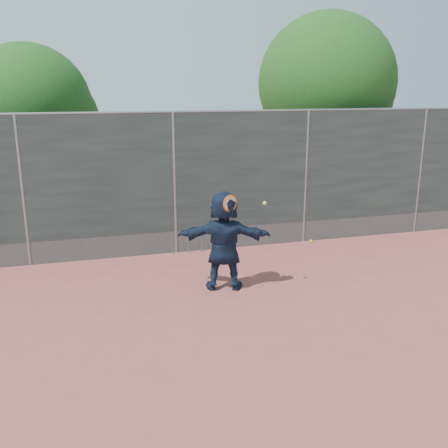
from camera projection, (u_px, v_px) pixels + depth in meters
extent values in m
plane|color=#9E4C42|center=(217.00, 323.00, 7.64)|extent=(80.00, 80.00, 0.00)
imported|color=#15223B|center=(224.00, 240.00, 8.74)|extent=(1.73, 0.96, 1.78)
sphere|color=#D8F636|center=(311.00, 241.00, 11.56)|extent=(0.07, 0.07, 0.07)
cube|color=#38423D|center=(174.00, 173.00, 10.43)|extent=(20.00, 0.04, 2.50)
cube|color=slate|center=(176.00, 241.00, 10.83)|extent=(20.00, 0.03, 0.50)
cylinder|color=gray|center=(173.00, 112.00, 10.09)|extent=(20.00, 0.05, 0.05)
cylinder|color=gray|center=(23.00, 193.00, 9.72)|extent=(0.06, 0.06, 3.00)
cylinder|color=gray|center=(175.00, 185.00, 10.49)|extent=(0.06, 0.06, 3.00)
cylinder|color=gray|center=(306.00, 178.00, 11.27)|extent=(0.06, 0.06, 3.00)
cylinder|color=gray|center=(420.00, 172.00, 12.04)|extent=(0.06, 0.06, 3.00)
torus|color=#DD5514|center=(230.00, 203.00, 8.38)|extent=(0.28, 0.14, 0.29)
cylinder|color=beige|center=(230.00, 203.00, 8.38)|extent=(0.23, 0.10, 0.25)
cylinder|color=black|center=(227.00, 215.00, 8.44)|extent=(0.08, 0.13, 0.33)
sphere|color=#D8F636|center=(265.00, 203.00, 8.48)|extent=(0.07, 0.07, 0.07)
cylinder|color=#382314|center=(322.00, 169.00, 13.75)|extent=(0.28, 0.28, 2.60)
sphere|color=#23561C|center=(326.00, 83.00, 13.14)|extent=(3.60, 3.60, 3.60)
sphere|color=#23561C|center=(346.00, 97.00, 13.61)|extent=(2.52, 2.52, 2.52)
cylinder|color=#382314|center=(37.00, 185.00, 12.61)|extent=(0.28, 0.28, 2.20)
sphere|color=#23561C|center=(29.00, 107.00, 12.10)|extent=(3.00, 3.00, 3.00)
sphere|color=#23561C|center=(57.00, 118.00, 12.52)|extent=(2.10, 2.10, 2.10)
cone|color=#387226|center=(189.00, 247.00, 10.81)|extent=(0.03, 0.03, 0.26)
cone|color=#387226|center=(202.00, 245.00, 10.90)|extent=(0.03, 0.03, 0.30)
cone|color=#387226|center=(173.00, 250.00, 10.71)|extent=(0.03, 0.03, 0.22)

